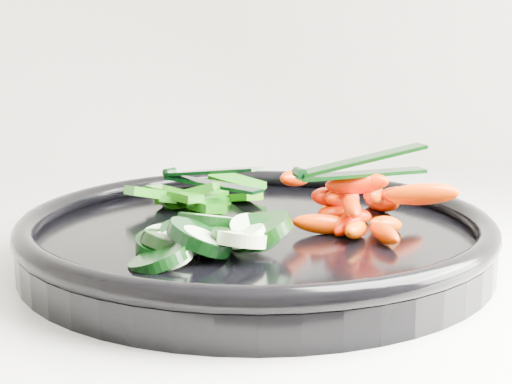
{
  "coord_description": "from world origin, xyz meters",
  "views": [
    {
      "loc": [
        0.01,
        1.07,
        1.1
      ],
      "look_at": [
        0.05,
        1.62,
        0.99
      ],
      "focal_mm": 50.0,
      "sensor_mm": 36.0,
      "label": 1
    }
  ],
  "objects": [
    {
      "name": "carrot_pile",
      "position": [
        0.14,
        1.62,
        0.97
      ],
      "size": [
        0.13,
        0.15,
        0.05
      ],
      "color": "#F22E00",
      "rests_on": "veggie_tray"
    },
    {
      "name": "pepper_pile",
      "position": [
        0.01,
        1.7,
        0.96
      ],
      "size": [
        0.13,
        0.11,
        0.03
      ],
      "color": "#106809",
      "rests_on": "veggie_tray"
    },
    {
      "name": "tong_pepper",
      "position": [
        0.02,
        1.71,
        0.98
      ],
      "size": [
        0.09,
        0.09,
        0.02
      ],
      "color": "black",
      "rests_on": "pepper_pile"
    },
    {
      "name": "cucumber_pile",
      "position": [
        0.01,
        1.56,
        0.96
      ],
      "size": [
        0.13,
        0.12,
        0.04
      ],
      "color": "black",
      "rests_on": "veggie_tray"
    },
    {
      "name": "tong_carrot",
      "position": [
        0.13,
        1.62,
        1.0
      ],
      "size": [
        0.11,
        0.04,
        0.02
      ],
      "color": "black",
      "rests_on": "carrot_pile"
    },
    {
      "name": "veggie_tray",
      "position": [
        0.05,
        1.62,
        0.95
      ],
      "size": [
        0.4,
        0.4,
        0.04
      ],
      "color": "black",
      "rests_on": "counter"
    }
  ]
}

